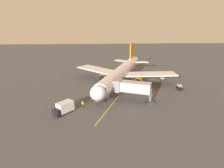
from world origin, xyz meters
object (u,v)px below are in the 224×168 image
(ground_crew_wing_walker, at_px, (103,91))
(jet_bridge, at_px, (128,87))
(airplane, at_px, (120,73))
(baggage_cart_portside, at_px, (180,87))
(box_truck_starboard_side, at_px, (64,108))
(ground_crew_marshaller, at_px, (83,104))
(baggage_cart_near_nose, at_px, (161,77))
(ground_crew_loader, at_px, (97,102))

(ground_crew_wing_walker, bearing_deg, jet_bridge, 141.15)
(airplane, bearing_deg, jet_bridge, 93.81)
(airplane, relative_size, ground_crew_wing_walker, 22.61)
(baggage_cart_portside, height_order, box_truck_starboard_side, box_truck_starboard_side)
(airplane, height_order, box_truck_starboard_side, airplane)
(airplane, height_order, ground_crew_marshaller, airplane)
(airplane, relative_size, jet_bridge, 3.43)
(ground_crew_marshaller, distance_m, ground_crew_wing_walker, 10.04)
(box_truck_starboard_side, bearing_deg, jet_bridge, -157.17)
(airplane, bearing_deg, ground_crew_marshaller, 56.93)
(airplane, height_order, baggage_cart_portside, airplane)
(baggage_cart_near_nose, bearing_deg, airplane, 20.22)
(box_truck_starboard_side, bearing_deg, airplane, -127.38)
(ground_crew_marshaller, bearing_deg, baggage_cart_near_nose, -139.68)
(airplane, distance_m, baggage_cart_portside, 18.37)
(ground_crew_loader, distance_m, baggage_cart_portside, 26.36)
(airplane, bearing_deg, box_truck_starboard_side, 52.62)
(ground_crew_marshaller, distance_m, box_truck_starboard_side, 4.87)
(baggage_cart_portside, bearing_deg, baggage_cart_near_nose, -77.27)
(ground_crew_marshaller, xyz_separation_m, ground_crew_loader, (-3.41, -1.14, 0.00))
(baggage_cart_portside, relative_size, box_truck_starboard_side, 0.60)
(airplane, xyz_separation_m, baggage_cart_near_nose, (-14.98, -5.52, -3.35))
(ground_crew_loader, bearing_deg, ground_crew_wing_walker, -101.41)
(ground_crew_wing_walker, bearing_deg, box_truck_starboard_side, 52.37)
(ground_crew_loader, bearing_deg, baggage_cart_near_nose, -137.13)
(ground_crew_marshaller, bearing_deg, box_truck_starboard_side, 35.34)
(jet_bridge, height_order, box_truck_starboard_side, jet_bridge)
(jet_bridge, distance_m, ground_crew_loader, 8.76)
(ground_crew_wing_walker, bearing_deg, baggage_cart_near_nose, -147.91)
(jet_bridge, xyz_separation_m, ground_crew_marshaller, (11.30, 3.62, -2.88))
(airplane, height_order, ground_crew_wing_walker, airplane)
(ground_crew_loader, xyz_separation_m, baggage_cart_portside, (-24.42, -9.94, -0.23))
(ground_crew_marshaller, height_order, baggage_cart_portside, ground_crew_marshaller)
(ground_crew_loader, xyz_separation_m, box_truck_starboard_side, (7.37, 3.95, 0.50))
(ground_crew_loader, distance_m, baggage_cart_near_nose, 30.07)
(jet_bridge, xyz_separation_m, baggage_cart_portside, (-16.53, -7.46, -3.11))
(ground_crew_wing_walker, bearing_deg, ground_crew_marshaller, 60.50)
(ground_crew_marshaller, xyz_separation_m, baggage_cart_near_nose, (-25.45, -21.60, -0.23))
(airplane, height_order, ground_crew_loader, airplane)
(jet_bridge, xyz_separation_m, box_truck_starboard_side, (15.26, 6.42, -2.38))
(ground_crew_wing_walker, xyz_separation_m, ground_crew_loader, (1.53, 7.60, 0.00))
(jet_bridge, relative_size, baggage_cart_portside, 4.01)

